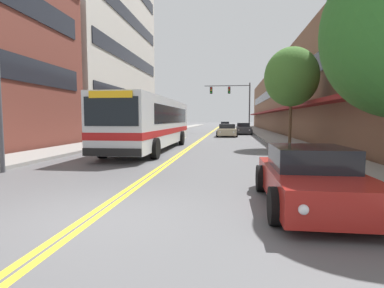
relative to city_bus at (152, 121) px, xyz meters
name	(u,v)px	position (x,y,z in m)	size (l,w,h in m)	color
ground_plane	(211,132)	(2.12, 24.50, -1.72)	(240.00, 240.00, 0.00)	#565659
sidewalk_left	(164,131)	(-4.79, 24.50, -1.65)	(2.82, 106.00, 0.15)	gray
sidewalk_right	(261,132)	(9.03, 24.50, -1.65)	(2.82, 106.00, 0.15)	gray
centre_line	(211,132)	(2.12, 24.50, -1.72)	(0.34, 106.00, 0.01)	yellow
office_tower_left	(79,1)	(-12.44, 15.53, 13.53)	(12.08, 21.29, 30.50)	#BCB7AD
storefront_row_right	(304,99)	(14.67, 24.50, 2.89)	(9.10, 68.00, 9.23)	brown
city_bus	(152,121)	(0.00, 0.00, 0.00)	(2.87, 12.58, 3.04)	silver
car_white_parked_left_near	(157,132)	(-2.23, 10.29, -1.11)	(2.02, 4.91, 1.32)	white
car_silver_parked_left_mid	(175,129)	(-2.14, 19.20, -1.15)	(1.99, 4.35, 1.23)	#B7B7BC
car_red_parked_right_foreground	(311,178)	(6.46, -11.30, -1.12)	(2.06, 4.16, 1.28)	maroon
car_dark_grey_parked_right_mid	(243,129)	(6.38, 19.42, -1.07)	(2.01, 4.37, 1.40)	#38383D
car_beige_moving_lead	(227,131)	(4.44, 14.58, -1.10)	(2.19, 4.68, 1.33)	#BCAD89
car_black_moving_second	(225,125)	(3.72, 45.59, -1.11)	(2.21, 4.90, 1.31)	black
traffic_signal_mast	(234,97)	(5.26, 23.21, 3.05)	(6.17, 0.38, 6.70)	#47474C
street_lamp_left_near	(2,24)	(-2.92, -8.42, 3.33)	(2.12, 0.28, 8.61)	#47474C
street_tree_right_mid	(291,77)	(8.53, 1.80, 2.78)	(3.36, 3.36, 6.20)	brown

